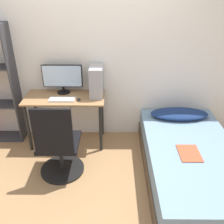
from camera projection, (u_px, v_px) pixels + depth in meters
The scene contains 11 objects.
ground_plane at pixel (89, 199), 2.82m from camera, with size 14.00×14.00×0.00m, color #9E754C.
wall_back at pixel (94, 56), 3.48m from camera, with size 8.00×0.05×2.50m.
desk at pixel (65, 105), 3.53m from camera, with size 1.11×0.52×0.75m.
office_chair at pixel (59, 149), 3.01m from camera, with size 0.56×0.56×1.02m.
bed at pixel (190, 163), 3.05m from camera, with size 1.09×2.02×0.43m.
pillow at pixel (179, 114), 3.58m from camera, with size 0.82×0.36×0.11m.
magazine at pixel (189, 153), 2.85m from camera, with size 0.24×0.32×0.01m.
monitor at pixel (62, 78), 3.49m from camera, with size 0.56×0.19×0.41m.
keyboard at pixel (62, 99), 3.37m from camera, with size 0.34×0.14×0.02m.
pc_tower at pixel (96, 81), 3.42m from camera, with size 0.18×0.34×0.42m.
mouse at pixel (78, 100), 3.37m from camera, with size 0.06×0.09×0.02m.
Camera 1 is at (0.28, -2.01, 2.21)m, focal length 40.00 mm.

